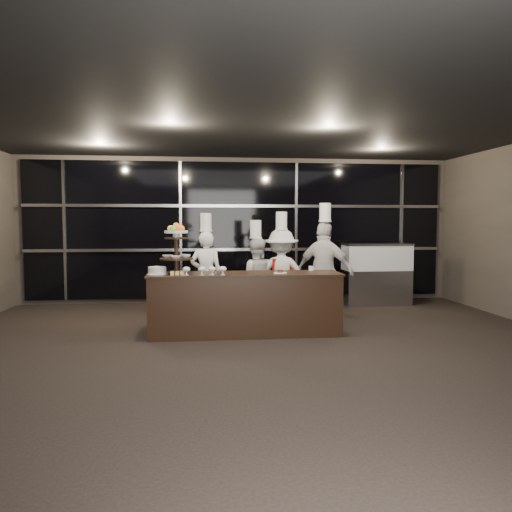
{
  "coord_description": "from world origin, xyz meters",
  "views": [
    {
      "loc": [
        -0.8,
        -5.41,
        1.69
      ],
      "look_at": [
        0.05,
        2.21,
        1.15
      ],
      "focal_mm": 35.0,
      "sensor_mm": 36.0,
      "label": 1
    }
  ],
  "objects": [
    {
      "name": "buffet_counter",
      "position": [
        -0.15,
        1.91,
        0.47
      ],
      "size": [
        2.84,
        0.74,
        0.92
      ],
      "color": "black",
      "rests_on": "ground"
    },
    {
      "name": "small_plate",
      "position": [
        0.36,
        1.81,
        0.94
      ],
      "size": [
        0.2,
        0.2,
        0.05
      ],
      "color": "white",
      "rests_on": "buffet_counter"
    },
    {
      "name": "layer_cake",
      "position": [
        -1.42,
        1.86,
        0.97
      ],
      "size": [
        0.3,
        0.3,
        0.11
      ],
      "color": "white",
      "rests_on": "buffet_counter"
    },
    {
      "name": "chef_a",
      "position": [
        -0.71,
        3.04,
        0.79
      ],
      "size": [
        0.63,
        0.49,
        1.82
      ],
      "color": "white",
      "rests_on": "ground"
    },
    {
      "name": "chef_cup",
      "position": [
        0.91,
        2.16,
        0.96
      ],
      "size": [
        0.08,
        0.08,
        0.07
      ],
      "primitive_type": "cylinder",
      "color": "white",
      "rests_on": "buffet_counter"
    },
    {
      "name": "compotes",
      "position": [
        -0.73,
        1.69,
        1.0
      ],
      "size": [
        0.63,
        0.11,
        0.12
      ],
      "color": "silver",
      "rests_on": "buffet_counter"
    },
    {
      "name": "chef_d",
      "position": [
        1.25,
        2.68,
        0.86
      ],
      "size": [
        1.04,
        0.91,
        1.98
      ],
      "color": "silver",
      "rests_on": "ground"
    },
    {
      "name": "display_case",
      "position": [
        2.74,
        4.3,
        0.69
      ],
      "size": [
        1.33,
        0.58,
        1.24
      ],
      "color": "#A5A5AA",
      "rests_on": "ground"
    },
    {
      "name": "room",
      "position": [
        0.0,
        0.0,
        1.5
      ],
      "size": [
        10.0,
        10.0,
        10.0
      ],
      "color": "black",
      "rests_on": "ground"
    },
    {
      "name": "chef_c",
      "position": [
        0.56,
        2.93,
        0.78
      ],
      "size": [
        1.07,
        0.71,
        1.84
      ],
      "color": "silver",
      "rests_on": "ground"
    },
    {
      "name": "pastry_squares",
      "position": [
        -1.13,
        1.74,
        0.95
      ],
      "size": [
        0.2,
        0.13,
        0.05
      ],
      "color": "#F6D878",
      "rests_on": "buffet_counter"
    },
    {
      "name": "chef_b",
      "position": [
        0.13,
        2.96,
        0.72
      ],
      "size": [
        0.73,
        0.6,
        1.7
      ],
      "color": "silver",
      "rests_on": "ground"
    },
    {
      "name": "display_stand",
      "position": [
        -1.15,
        1.91,
        1.34
      ],
      "size": [
        0.48,
        0.48,
        0.74
      ],
      "color": "black",
      "rests_on": "buffet_counter"
    },
    {
      "name": "window_wall",
      "position": [
        0.0,
        4.94,
        1.5
      ],
      "size": [
        8.6,
        0.1,
        2.8
      ],
      "color": "black",
      "rests_on": "ground"
    }
  ]
}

